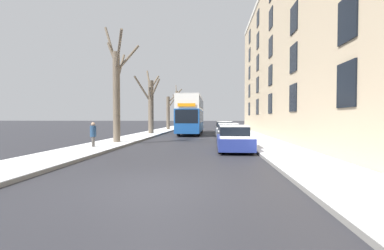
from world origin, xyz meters
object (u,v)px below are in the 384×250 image
Objects in this scene: double_decker_bus at (191,113)px; parked_car_3 at (222,127)px; bare_tree_left_0 at (117,89)px; bare_tree_left_2 at (169,111)px; bare_tree_left_1 at (151,103)px; parked_car_0 at (234,139)px; parked_car_2 at (224,129)px; parked_car_1 at (228,133)px; pedestrian_left_sidewalk at (93,134)px; bare_tree_left_3 at (177,108)px.

double_decker_bus is 4.93m from parked_car_3.
bare_tree_left_0 reaches higher than parked_car_3.
bare_tree_left_0 is 20.59m from bare_tree_left_2.
parked_car_0 is (8.14, -13.40, -2.87)m from bare_tree_left_1.
parked_car_2 is at bearing 46.71° from bare_tree_left_0.
parked_car_1 is (8.08, 2.35, -3.27)m from bare_tree_left_0.
pedestrian_left_sidewalk is (-8.38, -5.46, 0.21)m from parked_car_1.
bare_tree_left_0 reaches higher than bare_tree_left_3.
bare_tree_left_3 is 0.76× the size of double_decker_bus.
bare_tree_left_1 is at bearing 121.27° from parked_car_0.
double_decker_bus is at bearing 141.70° from pedestrian_left_sidewalk.
bare_tree_left_0 is 2.01× the size of parked_car_3.
bare_tree_left_3 reaches higher than bare_tree_left_2.
parked_car_3 is (0.00, 12.48, -0.01)m from parked_car_1.
bare_tree_left_3 reaches higher than parked_car_0.
bare_tree_left_0 is 5.39× the size of pedestrian_left_sidewalk.
parked_car_1 is at bearing 101.71° from pedestrian_left_sidewalk.
bare_tree_left_2 is 0.58× the size of double_decker_bus.
bare_tree_left_1 is at bearing -157.47° from double_decker_bus.
bare_tree_left_3 is (0.05, 30.41, -0.18)m from bare_tree_left_0.
parked_car_1 is at bearing -90.00° from parked_car_3.
bare_tree_left_1 is 0.89× the size of bare_tree_left_3.
bare_tree_left_0 is 0.80× the size of double_decker_bus.
double_decker_bus is 5.45m from parked_car_2.
bare_tree_left_3 reaches higher than pedestrian_left_sidewalk.
bare_tree_left_2 is 1.40× the size of parked_car_1.
parked_car_0 is at bearing -58.73° from bare_tree_left_1.
parked_car_3 is at bearing 90.00° from parked_car_2.
parked_car_2 is at bearing 122.98° from pedestrian_left_sidewalk.
bare_tree_left_0 reaches higher than parked_car_0.
bare_tree_left_2 is at bearing 123.21° from parked_car_2.
double_decker_bus is at bearing -144.28° from parked_car_3.
parked_car_3 reaches higher than parked_car_0.
parked_car_1 is at bearing 90.00° from parked_car_0.
parked_car_1 is at bearing -44.38° from bare_tree_left_1.
parked_car_2 reaches higher than parked_car_1.
double_decker_bus reaches higher than pedestrian_left_sidewalk.
bare_tree_left_1 is 15.94m from parked_car_0.
bare_tree_left_1 is at bearing 90.32° from bare_tree_left_0.
bare_tree_left_1 is 13.68m from pedestrian_left_sidewalk.
double_decker_bus is 6.77× the size of pedestrian_left_sidewalk.
parked_car_0 is (8.03, -33.50, -3.10)m from bare_tree_left_3.
bare_tree_left_3 is 33.65m from pedestrian_left_sidewalk.
double_decker_bus is (4.34, 12.14, -1.51)m from bare_tree_left_0.
parked_car_3 is at bearing 61.42° from bare_tree_left_0.
parked_car_2 is (8.03, -21.84, -3.07)m from bare_tree_left_3.
parked_car_1 is (3.74, -9.79, -1.76)m from double_decker_bus.
bare_tree_left_3 is 1.95× the size of parked_car_0.
bare_tree_left_3 is at bearing 89.90° from bare_tree_left_0.
bare_tree_left_0 is 12.23m from parked_car_2.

